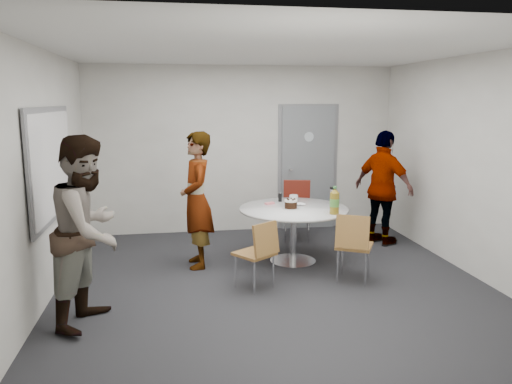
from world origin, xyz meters
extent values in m
plane|color=black|center=(0.00, 0.00, 0.00)|extent=(5.00, 5.00, 0.00)
plane|color=silver|center=(0.00, 0.00, 2.70)|extent=(5.00, 5.00, 0.00)
plane|color=#B8B5AE|center=(0.00, 2.50, 1.35)|extent=(5.00, 0.00, 5.00)
plane|color=#B8B5AE|center=(-2.50, 0.00, 1.35)|extent=(0.00, 5.00, 5.00)
plane|color=#B8B5AE|center=(2.50, 0.00, 1.35)|extent=(0.00, 5.00, 5.00)
plane|color=#B8B5AE|center=(0.00, -2.50, 1.35)|extent=(5.00, 0.00, 5.00)
cube|color=slate|center=(1.10, 2.47, 1.02)|extent=(0.90, 0.05, 2.05)
cube|color=slate|center=(1.10, 2.50, 1.02)|extent=(1.02, 0.04, 2.12)
cylinder|color=#B2BFC6|center=(1.10, 2.44, 1.55)|extent=(0.16, 0.01, 0.16)
cylinder|color=silver|center=(0.78, 2.41, 1.02)|extent=(0.04, 0.14, 0.04)
cube|color=slate|center=(-2.46, 0.20, 1.45)|extent=(0.03, 1.90, 1.25)
cube|color=white|center=(-2.44, 0.20, 1.45)|extent=(0.01, 1.78, 1.13)
cylinder|color=silver|center=(0.42, 0.69, 0.73)|extent=(1.43, 1.43, 0.03)
cylinder|color=silver|center=(0.42, 0.69, 0.37)|extent=(0.09, 0.09, 0.70)
cylinder|color=silver|center=(0.42, 0.69, 0.01)|extent=(0.61, 0.61, 0.02)
cylinder|color=silver|center=(0.37, 0.64, 0.75)|extent=(0.22, 0.22, 0.01)
cylinder|color=black|center=(0.37, 0.64, 0.80)|extent=(0.16, 0.16, 0.09)
cylinder|color=white|center=(0.37, 0.64, 0.85)|extent=(0.17, 0.17, 0.02)
cylinder|color=olive|center=(0.83, 0.25, 0.88)|extent=(0.12, 0.12, 0.27)
cylinder|color=#4C8F39|center=(0.83, 0.25, 0.89)|extent=(0.12, 0.12, 0.10)
cone|color=olive|center=(0.83, 0.25, 1.04)|extent=(0.11, 0.11, 0.06)
cylinder|color=#419047|center=(0.83, 0.25, 1.08)|extent=(0.04, 0.04, 0.03)
imported|color=white|center=(0.52, 1.08, 0.80)|extent=(0.16, 0.16, 0.10)
cylinder|color=black|center=(0.33, 1.13, 0.81)|extent=(0.05, 0.05, 0.12)
cylinder|color=silver|center=(1.01, 0.87, 0.85)|extent=(0.08, 0.08, 0.20)
cylinder|color=black|center=(1.01, 0.87, 0.96)|extent=(0.08, 0.08, 0.03)
cube|color=#E7737B|center=(0.15, 0.97, 0.76)|extent=(0.15, 0.12, 0.02)
ellipsoid|color=white|center=(0.55, 0.83, 0.76)|extent=(0.17, 0.17, 0.03)
cube|color=brown|center=(-0.24, -0.16, 0.41)|extent=(0.54, 0.54, 0.03)
cube|color=brown|center=(-0.14, -0.30, 0.62)|extent=(0.34, 0.28, 0.37)
cylinder|color=silver|center=(-0.21, 0.06, 0.21)|extent=(0.02, 0.02, 0.41)
cylinder|color=silver|center=(-0.46, -0.12, 0.21)|extent=(0.02, 0.02, 0.41)
cylinder|color=silver|center=(-0.03, -0.19, 0.21)|extent=(0.02, 0.02, 0.41)
cylinder|color=silver|center=(-0.28, -0.37, 0.21)|extent=(0.02, 0.02, 0.41)
cube|color=brown|center=(0.97, -0.11, 0.43)|extent=(0.55, 0.55, 0.03)
cube|color=brown|center=(0.88, -0.28, 0.65)|extent=(0.38, 0.26, 0.39)
cylinder|color=silver|center=(1.20, -0.05, 0.22)|extent=(0.02, 0.02, 0.43)
cylinder|color=silver|center=(0.91, 0.11, 0.22)|extent=(0.02, 0.02, 0.43)
cylinder|color=silver|center=(1.04, -0.34, 0.22)|extent=(0.02, 0.02, 0.43)
cylinder|color=silver|center=(0.75, -0.18, 0.22)|extent=(0.02, 0.02, 0.43)
cube|color=maroon|center=(0.73, 1.73, 0.47)|extent=(0.52, 0.52, 0.04)
cube|color=maroon|center=(0.78, 1.93, 0.71)|extent=(0.43, 0.18, 0.42)
cylinder|color=silver|center=(0.52, 1.59, 0.23)|extent=(0.02, 0.02, 0.47)
cylinder|color=silver|center=(0.87, 1.52, 0.23)|extent=(0.02, 0.02, 0.47)
cylinder|color=silver|center=(0.60, 1.94, 0.23)|extent=(0.02, 0.02, 0.47)
cylinder|color=silver|center=(0.94, 1.86, 0.23)|extent=(0.02, 0.02, 0.47)
imported|color=#A5C6EA|center=(-0.85, 0.74, 0.88)|extent=(0.47, 0.67, 1.76)
imported|color=white|center=(-1.95, -0.77, 0.92)|extent=(0.95, 1.07, 1.83)
imported|color=black|center=(1.95, 1.32, 0.86)|extent=(0.86, 1.08, 1.71)
camera|label=1|loc=(-1.13, -5.58, 2.14)|focal=35.00mm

